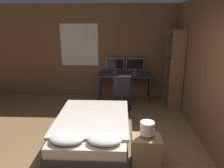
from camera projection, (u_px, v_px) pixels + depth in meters
wall_back at (111, 52)px, 6.42m from camera, size 12.00×0.08×2.70m
wall_side_right at (206, 71)px, 4.10m from camera, size 0.06×12.00×2.70m
bed at (92, 129)px, 4.23m from camera, size 1.39×2.03×0.53m
nightstand at (146, 150)px, 3.54m from camera, size 0.46×0.35×0.49m
bedside_lamp at (147, 128)px, 3.43m from camera, size 0.23×0.23×0.27m
desk at (125, 78)px, 6.25m from camera, size 1.53×0.60×0.76m
monitor_left at (115, 64)px, 6.35m from camera, size 0.51×0.16×0.43m
monitor_right at (135, 64)px, 6.33m from camera, size 0.51×0.16×0.43m
keyboard at (125, 76)px, 6.04m from camera, size 0.36×0.13×0.02m
computer_mouse at (135, 76)px, 6.02m from camera, size 0.07×0.05×0.04m
office_chair at (122, 96)px, 5.62m from camera, size 0.52×0.52×0.93m
bookshelf at (174, 67)px, 5.62m from camera, size 0.34×0.81×2.05m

